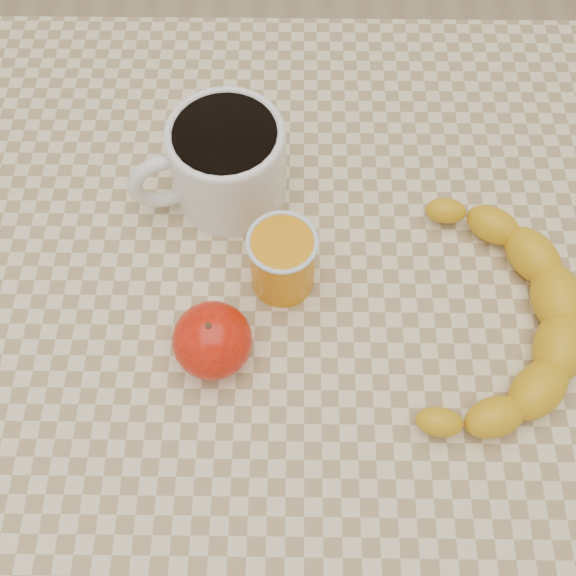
{
  "coord_description": "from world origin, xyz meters",
  "views": [
    {
      "loc": [
        0.0,
        -0.28,
        1.34
      ],
      "look_at": [
        0.0,
        0.0,
        0.77
      ],
      "focal_mm": 40.0,
      "sensor_mm": 36.0,
      "label": 1
    }
  ],
  "objects_px": {
    "table": "(288,329)",
    "banana": "(492,318)",
    "coffee_mug": "(225,162)",
    "orange_juice_glass": "(283,261)",
    "apple": "(212,340)"
  },
  "relations": [
    {
      "from": "table",
      "to": "banana",
      "type": "distance_m",
      "value": 0.23
    },
    {
      "from": "table",
      "to": "coffee_mug",
      "type": "bearing_deg",
      "value": 117.56
    },
    {
      "from": "table",
      "to": "orange_juice_glass",
      "type": "height_order",
      "value": "orange_juice_glass"
    },
    {
      "from": "coffee_mug",
      "to": "apple",
      "type": "height_order",
      "value": "coffee_mug"
    },
    {
      "from": "orange_juice_glass",
      "to": "apple",
      "type": "height_order",
      "value": "orange_juice_glass"
    },
    {
      "from": "table",
      "to": "apple",
      "type": "height_order",
      "value": "apple"
    },
    {
      "from": "apple",
      "to": "banana",
      "type": "relative_size",
      "value": 0.28
    },
    {
      "from": "coffee_mug",
      "to": "table",
      "type": "bearing_deg",
      "value": -62.44
    },
    {
      "from": "coffee_mug",
      "to": "orange_juice_glass",
      "type": "bearing_deg",
      "value": -60.62
    },
    {
      "from": "apple",
      "to": "banana",
      "type": "bearing_deg",
      "value": 6.31
    },
    {
      "from": "table",
      "to": "banana",
      "type": "height_order",
      "value": "banana"
    },
    {
      "from": "apple",
      "to": "banana",
      "type": "xyz_separation_m",
      "value": [
        0.27,
        0.03,
        -0.01
      ]
    },
    {
      "from": "table",
      "to": "banana",
      "type": "relative_size",
      "value": 2.27
    },
    {
      "from": "coffee_mug",
      "to": "apple",
      "type": "xyz_separation_m",
      "value": [
        -0.0,
        -0.19,
        -0.02
      ]
    },
    {
      "from": "table",
      "to": "coffee_mug",
      "type": "distance_m",
      "value": 0.2
    }
  ]
}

